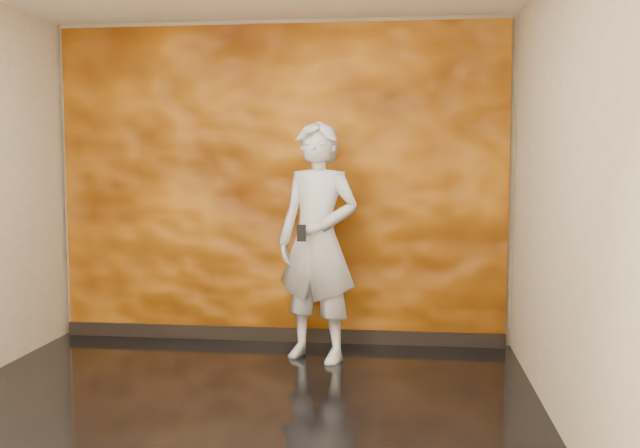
# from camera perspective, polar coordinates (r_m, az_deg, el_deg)

# --- Properties ---
(room) EXTENTS (4.02, 4.02, 2.81)m
(room) POSITION_cam_1_polar(r_m,az_deg,el_deg) (4.32, -7.81, 2.46)
(room) COLOR black
(room) RESTS_ON ground
(feature_wall) EXTENTS (3.90, 0.06, 2.75)m
(feature_wall) POSITION_cam_1_polar(r_m,az_deg,el_deg) (6.23, -3.23, 3.15)
(feature_wall) COLOR orange
(feature_wall) RESTS_ON ground
(baseboard) EXTENTS (3.90, 0.04, 0.12)m
(baseboard) POSITION_cam_1_polar(r_m,az_deg,el_deg) (6.38, -3.24, -8.81)
(baseboard) COLOR black
(baseboard) RESTS_ON ground
(man) EXTENTS (0.81, 0.67, 1.90)m
(man) POSITION_cam_1_polar(r_m,az_deg,el_deg) (5.65, -0.19, -1.45)
(man) COLOR #91979E
(man) RESTS_ON ground
(phone) EXTENTS (0.07, 0.02, 0.13)m
(phone) POSITION_cam_1_polar(r_m,az_deg,el_deg) (5.38, -1.49, -0.72)
(phone) COLOR black
(phone) RESTS_ON man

